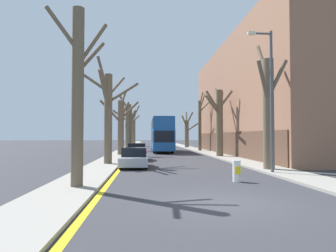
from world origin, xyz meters
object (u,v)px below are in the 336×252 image
(street_tree_right_1, at_px, (219,119))
(lamp_post, at_px, (270,94))
(street_tree_left_0, at_px, (78,92))
(street_tree_right_3, at_px, (187,131))
(street_tree_left_3, at_px, (128,125))
(street_tree_right_0, at_px, (268,109))
(double_decker_bus, at_px, (162,133))
(street_tree_left_4, at_px, (130,126))
(street_tree_left_2, at_px, (121,125))
(street_tree_left_1, at_px, (108,112))
(traffic_bollard, at_px, (237,171))
(street_tree_left_5, at_px, (133,130))
(parked_car_0, at_px, (134,158))
(parked_car_1, at_px, (137,152))
(street_tree_right_2, at_px, (200,123))

(street_tree_right_1, xyz_separation_m, lamp_post, (-0.52, -13.45, 0.64))
(street_tree_left_0, height_order, street_tree_right_3, street_tree_left_0)
(street_tree_left_3, distance_m, street_tree_right_0, 27.80)
(double_decker_bus, bearing_deg, street_tree_right_0, -76.80)
(street_tree_left_4, bearing_deg, street_tree_left_2, -90.02)
(street_tree_left_0, relative_size, street_tree_left_1, 0.94)
(street_tree_left_0, relative_size, street_tree_left_3, 0.87)
(street_tree_right_0, relative_size, traffic_bollard, 8.33)
(street_tree_left_0, distance_m, street_tree_left_2, 20.43)
(street_tree_left_2, xyz_separation_m, street_tree_left_4, (0.01, 20.52, 0.57))
(street_tree_left_5, height_order, parked_car_0, street_tree_left_5)
(street_tree_left_4, distance_m, parked_car_0, 32.94)
(double_decker_bus, bearing_deg, traffic_bollard, -85.68)
(street_tree_left_2, relative_size, parked_car_0, 1.77)
(street_tree_left_2, relative_size, street_tree_right_0, 0.87)
(street_tree_left_2, relative_size, parked_car_1, 1.82)
(street_tree_left_2, height_order, street_tree_right_0, street_tree_right_0)
(street_tree_left_5, xyz_separation_m, street_tree_right_0, (10.01, -46.79, 0.24))
(street_tree_left_2, height_order, street_tree_left_3, street_tree_left_3)
(street_tree_left_1, distance_m, street_tree_right_2, 21.56)
(street_tree_left_2, distance_m, street_tree_right_0, 18.01)
(street_tree_right_0, bearing_deg, street_tree_left_2, 124.00)
(parked_car_1, bearing_deg, street_tree_left_0, -97.69)
(street_tree_left_5, bearing_deg, lamp_post, -78.98)
(street_tree_right_0, distance_m, parked_car_0, 9.16)
(street_tree_right_1, bearing_deg, traffic_bollard, -101.35)
(street_tree_left_3, distance_m, double_decker_bus, 6.02)
(street_tree_left_1, distance_m, street_tree_right_1, 12.55)
(street_tree_left_5, distance_m, double_decker_bus, 24.86)
(street_tree_right_3, relative_size, traffic_bollard, 6.74)
(double_decker_bus, height_order, parked_car_1, double_decker_bus)
(street_tree_left_3, bearing_deg, street_tree_right_3, 43.65)
(street_tree_right_2, relative_size, parked_car_1, 2.08)
(street_tree_left_3, height_order, lamp_post, street_tree_left_3)
(street_tree_right_2, relative_size, traffic_bollard, 8.27)
(street_tree_left_1, distance_m, street_tree_left_5, 42.42)
(street_tree_left_2, distance_m, lamp_post, 19.09)
(parked_car_1, bearing_deg, street_tree_right_2, 60.34)
(street_tree_left_5, bearing_deg, street_tree_right_1, -74.11)
(street_tree_right_1, bearing_deg, street_tree_left_2, 162.90)
(lamp_post, bearing_deg, parked_car_0, 150.37)
(street_tree_left_5, relative_size, parked_car_0, 1.86)
(street_tree_left_1, relative_size, street_tree_right_2, 0.95)
(double_decker_bus, xyz_separation_m, parked_car_0, (-2.93, -19.68, -1.88))
(parked_car_1, bearing_deg, traffic_bollard, -68.94)
(traffic_bollard, bearing_deg, street_tree_left_4, 99.78)
(street_tree_right_3, bearing_deg, street_tree_left_5, 131.66)
(street_tree_left_0, height_order, street_tree_left_2, street_tree_left_0)
(traffic_bollard, bearing_deg, street_tree_right_0, 51.32)
(street_tree_left_0, xyz_separation_m, street_tree_left_5, (0.10, 52.28, -0.34))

